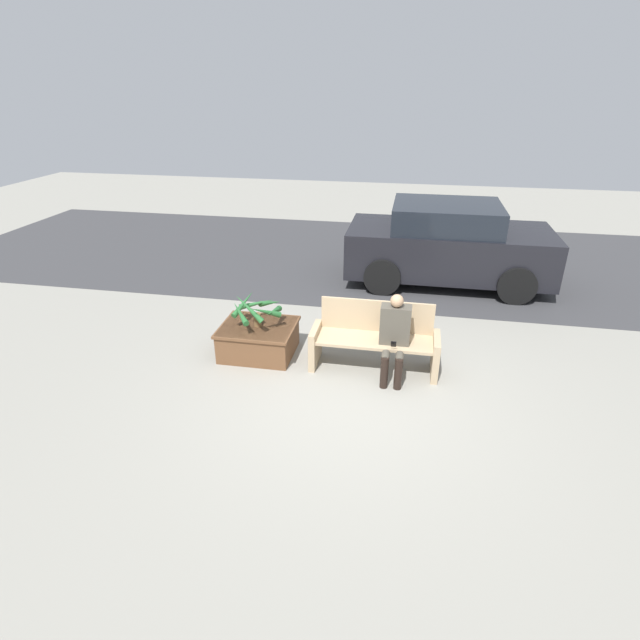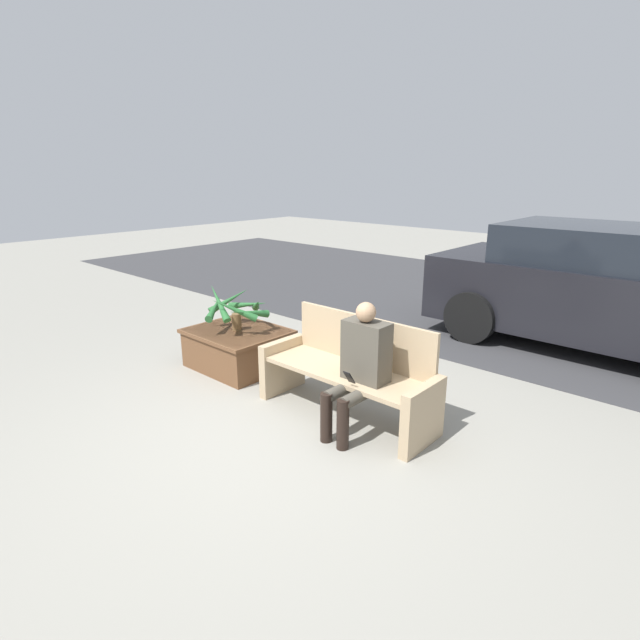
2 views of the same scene
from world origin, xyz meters
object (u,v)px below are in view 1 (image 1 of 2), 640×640
potted_plant (257,309)px  parked_car (447,244)px  bench (375,339)px  planter_box (259,338)px  person_seated (395,333)px

potted_plant → parked_car: 4.49m
bench → planter_box: bearing=178.3°
planter_box → parked_car: size_ratio=0.28×
bench → parked_car: size_ratio=0.45×
bench → person_seated: person_seated is taller
person_seated → planter_box: person_seated is taller
bench → potted_plant: 1.72m
planter_box → potted_plant: potted_plant is taller
potted_plant → parked_car: (2.79, 3.52, 0.05)m
person_seated → parked_car: bearing=77.7°
planter_box → potted_plant: 0.48m
potted_plant → parked_car: parked_car is taller
person_seated → planter_box: size_ratio=1.08×
person_seated → potted_plant: 1.98m
bench → potted_plant: bearing=178.4°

